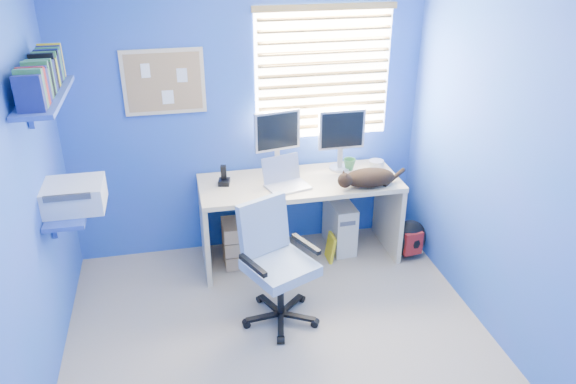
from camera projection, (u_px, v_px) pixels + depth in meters
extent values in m
cube|color=#A09780|center=(286.00, 360.00, 3.83)|extent=(3.00, 3.20, 0.00)
cube|color=blue|center=(247.00, 113.00, 4.68)|extent=(3.00, 0.01, 2.50)
cube|color=blue|center=(12.00, 222.00, 2.99)|extent=(0.01, 3.20, 2.50)
cube|color=blue|center=(517.00, 174.00, 3.56)|extent=(0.01, 3.20, 2.50)
cube|color=beige|center=(299.00, 220.00, 4.84)|extent=(1.67, 0.65, 0.74)
cube|color=silver|center=(288.00, 175.00, 4.51)|extent=(0.39, 0.34, 0.22)
cube|color=silver|center=(277.00, 141.00, 4.75)|extent=(0.42, 0.19, 0.54)
cube|color=silver|center=(341.00, 140.00, 4.78)|extent=(0.40, 0.12, 0.54)
cube|color=black|center=(224.00, 175.00, 4.58)|extent=(0.11, 0.13, 0.17)
imported|color=#367C41|center=(349.00, 164.00, 4.86)|extent=(0.10, 0.09, 0.10)
cylinder|color=silver|center=(376.00, 164.00, 4.90)|extent=(0.13, 0.13, 0.07)
ellipsoid|color=black|center=(369.00, 178.00, 4.55)|extent=(0.45, 0.28, 0.15)
cube|color=beige|center=(340.00, 224.00, 5.06)|extent=(0.21, 0.45, 0.45)
cube|color=tan|center=(244.00, 242.00, 4.83)|extent=(0.35, 0.28, 0.41)
cube|color=yellow|center=(330.00, 248.00, 4.90)|extent=(0.03, 0.17, 0.24)
ellipsoid|color=black|center=(409.00, 239.00, 4.93)|extent=(0.33, 0.26, 0.35)
cylinder|color=black|center=(281.00, 316.00, 4.20)|extent=(0.71, 0.71, 0.06)
cylinder|color=black|center=(281.00, 293.00, 4.11)|extent=(0.07, 0.07, 0.36)
cube|color=#A5B6C4|center=(280.00, 267.00, 4.01)|extent=(0.58, 0.58, 0.08)
cube|color=#A5B6C4|center=(263.00, 226.00, 4.05)|extent=(0.38, 0.22, 0.41)
cube|color=white|center=(323.00, 73.00, 4.66)|extent=(1.15, 0.01, 1.10)
cube|color=#AB7E3A|center=(324.00, 74.00, 4.64)|extent=(1.10, 0.03, 1.00)
cube|color=beige|center=(164.00, 82.00, 4.41)|extent=(0.64, 0.02, 0.52)
cube|color=tan|center=(164.00, 82.00, 4.40)|extent=(0.58, 0.01, 0.46)
cube|color=#314CA7|center=(69.00, 210.00, 3.82)|extent=(0.26, 0.55, 0.03)
cube|color=silver|center=(72.00, 196.00, 3.79)|extent=(0.42, 0.34, 0.18)
cube|color=#314CA7|center=(45.00, 96.00, 3.47)|extent=(0.24, 0.90, 0.03)
cube|color=navy|center=(39.00, 76.00, 3.41)|extent=(0.15, 0.80, 0.22)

